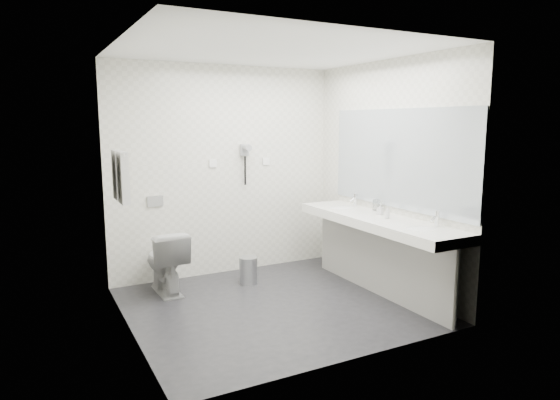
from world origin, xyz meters
TOP-DOWN VIEW (x-y plane):
  - floor at (0.00, 0.00)m, footprint 2.80×2.80m
  - ceiling at (0.00, 0.00)m, footprint 2.80×2.80m
  - wall_back at (0.00, 1.30)m, footprint 2.80×0.00m
  - wall_front at (0.00, -1.30)m, footprint 2.80×0.00m
  - wall_left at (-1.40, 0.00)m, footprint 0.00×2.60m
  - wall_right at (1.40, 0.00)m, footprint 0.00×2.60m
  - vanity_counter at (1.12, -0.20)m, footprint 0.55×2.20m
  - vanity_panel at (1.15, -0.20)m, footprint 0.03×2.15m
  - vanity_post_near at (1.18, -1.24)m, footprint 0.06×0.06m
  - vanity_post_far at (1.18, 0.84)m, footprint 0.06×0.06m
  - mirror at (1.39, -0.20)m, footprint 0.02×2.20m
  - basin_near at (1.12, -0.85)m, footprint 0.40×0.31m
  - basin_far at (1.12, 0.45)m, footprint 0.40×0.31m
  - faucet_near at (1.32, -0.85)m, footprint 0.04×0.04m
  - faucet_far at (1.32, 0.45)m, footprint 0.04×0.04m
  - soap_bottle_a at (1.22, -0.13)m, footprint 0.07×0.07m
  - soap_bottle_c at (1.15, -0.33)m, footprint 0.06×0.06m
  - glass_left at (1.32, 0.01)m, footprint 0.08×0.08m
  - glass_right at (1.35, 0.11)m, footprint 0.08×0.08m
  - toilet at (-0.86, 0.90)m, footprint 0.40×0.69m
  - flush_plate at (-0.85, 1.29)m, footprint 0.18×0.02m
  - pedal_bin at (0.06, 0.76)m, footprint 0.21×0.21m
  - bin_lid at (0.06, 0.76)m, footprint 0.21×0.21m
  - towel_rail at (-1.35, 0.55)m, footprint 0.02×0.62m
  - towel_near at (-1.34, 0.41)m, footprint 0.07×0.24m
  - towel_far at (-1.34, 0.69)m, footprint 0.07×0.24m
  - dryer_cradle at (0.25, 1.27)m, footprint 0.10×0.04m
  - dryer_barrel at (0.25, 1.20)m, footprint 0.08×0.14m
  - dryer_cord at (0.25, 1.26)m, footprint 0.02×0.02m
  - switch_plate_a at (-0.15, 1.29)m, footprint 0.09×0.02m
  - switch_plate_b at (0.55, 1.29)m, footprint 0.09×0.02m

SIDE VIEW (x-z plane):
  - floor at x=0.00m, z-range 0.00..0.00m
  - pedal_bin at x=0.06m, z-range 0.00..0.29m
  - bin_lid at x=0.06m, z-range 0.29..0.31m
  - toilet at x=-0.86m, z-range 0.00..0.69m
  - vanity_panel at x=1.15m, z-range 0.00..0.75m
  - vanity_post_near at x=1.18m, z-range 0.00..0.75m
  - vanity_post_far at x=1.18m, z-range 0.00..0.75m
  - vanity_counter at x=1.12m, z-range 0.75..0.85m
  - basin_near at x=1.12m, z-range 0.81..0.86m
  - basin_far at x=1.12m, z-range 0.81..0.86m
  - glass_right at x=1.35m, z-range 0.85..0.97m
  - soap_bottle_a at x=1.22m, z-range 0.85..0.97m
  - glass_left at x=1.32m, z-range 0.85..0.97m
  - soap_bottle_c at x=1.15m, z-range 0.85..0.98m
  - faucet_near at x=1.32m, z-range 0.85..1.00m
  - faucet_far at x=1.32m, z-range 0.85..1.00m
  - flush_plate at x=-0.85m, z-range 0.89..1.01m
  - wall_back at x=0.00m, z-range -0.15..2.65m
  - wall_front at x=0.00m, z-range -0.15..2.65m
  - wall_left at x=-1.40m, z-range -0.05..2.55m
  - wall_right at x=1.40m, z-range -0.05..2.55m
  - dryer_cord at x=0.25m, z-range 1.07..1.43m
  - towel_near at x=-1.34m, z-range 1.09..1.57m
  - towel_far at x=-1.34m, z-range 1.09..1.57m
  - switch_plate_a at x=-0.15m, z-range 1.31..1.40m
  - switch_plate_b at x=0.55m, z-range 1.31..1.40m
  - mirror at x=1.39m, z-range 0.92..1.98m
  - dryer_cradle at x=0.25m, z-range 1.43..1.57m
  - dryer_barrel at x=0.25m, z-range 1.49..1.57m
  - towel_rail at x=-1.35m, z-range 1.54..1.56m
  - ceiling at x=0.00m, z-range 2.50..2.50m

